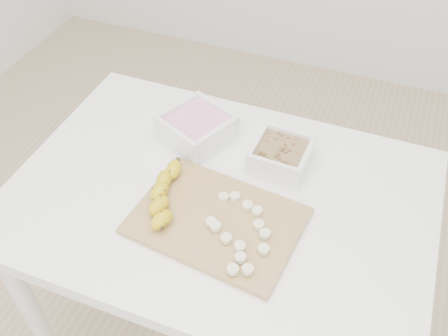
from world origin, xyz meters
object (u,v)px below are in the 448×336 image
(bowl_yogurt, at_px, (197,127))
(cutting_board, at_px, (217,221))
(banana, at_px, (165,195))
(bowl_granola, at_px, (281,155))
(table, at_px, (220,219))

(bowl_yogurt, xyz_separation_m, cutting_board, (0.15, -0.25, -0.03))
(bowl_yogurt, xyz_separation_m, banana, (0.02, -0.24, -0.01))
(bowl_yogurt, distance_m, cutting_board, 0.29)
(cutting_board, bearing_deg, bowl_granola, 71.21)
(cutting_board, xyz_separation_m, banana, (-0.13, 0.01, 0.03))
(table, height_order, bowl_yogurt, bowl_yogurt)
(table, bearing_deg, banana, -144.92)
(table, xyz_separation_m, banana, (-0.11, -0.07, 0.13))
(bowl_granola, bearing_deg, cutting_board, -108.79)
(bowl_granola, distance_m, banana, 0.31)
(table, height_order, bowl_granola, bowl_granola)
(table, xyz_separation_m, bowl_granola, (0.11, 0.15, 0.13))
(cutting_board, bearing_deg, table, 107.65)
(table, relative_size, bowl_granola, 6.99)
(bowl_granola, height_order, cutting_board, bowl_granola)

